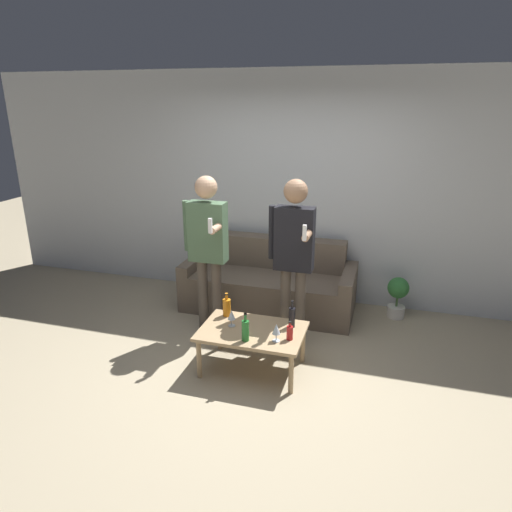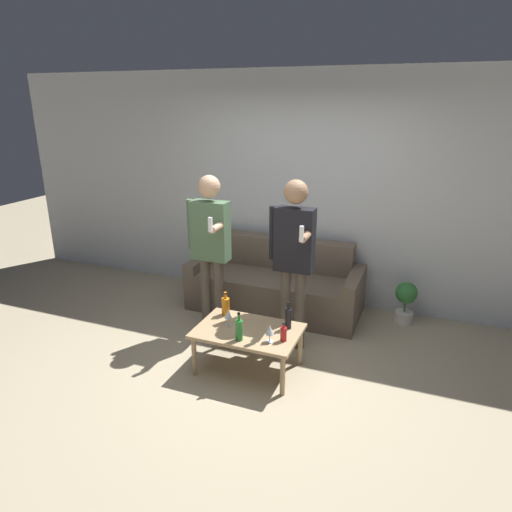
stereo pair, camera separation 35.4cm
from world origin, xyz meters
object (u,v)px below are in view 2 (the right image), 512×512
object	(u,v)px
person_standing_left	(210,241)
person_standing_right	(294,250)
couch	(276,285)
bottle_orange	(239,329)
coffee_table	(248,334)

from	to	relation	value
person_standing_left	person_standing_right	world-z (taller)	person_standing_right
couch	bottle_orange	world-z (taller)	couch
coffee_table	person_standing_right	distance (m)	0.89
coffee_table	person_standing_left	bearing A→B (deg)	138.82
person_standing_left	person_standing_right	xyz separation A→B (m)	(0.89, -0.02, 0.02)
coffee_table	person_standing_right	world-z (taller)	person_standing_right
coffee_table	bottle_orange	bearing A→B (deg)	-91.54
person_standing_left	person_standing_right	distance (m)	0.89
bottle_orange	person_standing_right	size ratio (longest dim) A/B	0.15
couch	person_standing_right	size ratio (longest dim) A/B	1.17
coffee_table	person_standing_left	size ratio (longest dim) A/B	0.56
bottle_orange	person_standing_left	size ratio (longest dim) A/B	0.15
couch	person_standing_left	world-z (taller)	person_standing_left
bottle_orange	person_standing_right	distance (m)	0.93
couch	coffee_table	xyz separation A→B (m)	(0.20, -1.34, 0.07)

